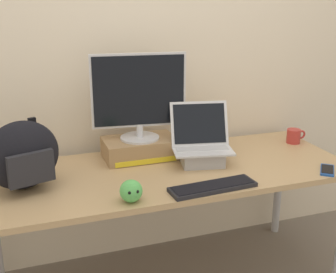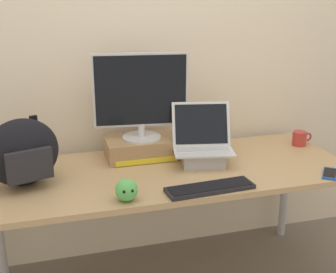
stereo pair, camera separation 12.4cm
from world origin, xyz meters
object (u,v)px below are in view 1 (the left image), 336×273
(plush_toy, at_px, (131,191))
(desktop_monitor, at_px, (139,97))
(external_keyboard, at_px, (213,187))
(messenger_backpack, at_px, (22,155))
(cell_phone, at_px, (327,170))
(open_laptop, at_px, (201,151))
(toner_box_yellow, at_px, (140,148))
(coffee_mug, at_px, (294,136))

(plush_toy, bearing_deg, desktop_monitor, 70.13)
(external_keyboard, distance_m, messenger_backpack, 0.90)
(desktop_monitor, xyz_separation_m, messenger_backpack, (-0.62, -0.21, -0.19))
(external_keyboard, height_order, cell_phone, external_keyboard)
(open_laptop, xyz_separation_m, external_keyboard, (-0.08, -0.34, -0.06))
(messenger_backpack, distance_m, cell_phone, 1.53)
(open_laptop, relative_size, cell_phone, 2.20)
(open_laptop, distance_m, plush_toy, 0.59)
(open_laptop, relative_size, messenger_backpack, 0.92)
(open_laptop, height_order, cell_phone, open_laptop)
(toner_box_yellow, bearing_deg, desktop_monitor, -99.56)
(open_laptop, distance_m, coffee_mug, 0.68)
(toner_box_yellow, relative_size, plush_toy, 3.93)
(desktop_monitor, bearing_deg, plush_toy, -102.88)
(external_keyboard, bearing_deg, plush_toy, 176.44)
(desktop_monitor, xyz_separation_m, plush_toy, (-0.19, -0.52, -0.30))
(messenger_backpack, distance_m, plush_toy, 0.55)
(desktop_monitor, bearing_deg, toner_box_yellow, 87.43)
(external_keyboard, relative_size, cell_phone, 2.63)
(external_keyboard, distance_m, coffee_mug, 0.88)
(desktop_monitor, height_order, coffee_mug, desktop_monitor)
(open_laptop, xyz_separation_m, coffee_mug, (0.67, 0.12, -0.02))
(toner_box_yellow, distance_m, open_laptop, 0.35)
(coffee_mug, bearing_deg, toner_box_yellow, 176.28)
(desktop_monitor, height_order, open_laptop, desktop_monitor)
(messenger_backpack, xyz_separation_m, plush_toy, (0.44, -0.31, -0.11))
(desktop_monitor, bearing_deg, open_laptop, -24.70)
(desktop_monitor, relative_size, open_laptop, 1.43)
(plush_toy, bearing_deg, toner_box_yellow, 70.15)
(external_keyboard, relative_size, plush_toy, 4.22)
(messenger_backpack, height_order, cell_phone, messenger_backpack)
(cell_phone, bearing_deg, toner_box_yellow, -172.26)
(messenger_backpack, bearing_deg, open_laptop, -15.14)
(desktop_monitor, relative_size, plush_toy, 5.04)
(cell_phone, bearing_deg, plush_toy, -141.17)
(desktop_monitor, bearing_deg, external_keyboard, -61.01)
(cell_phone, bearing_deg, open_laptop, -171.59)
(toner_box_yellow, distance_m, coffee_mug, 0.97)
(plush_toy, bearing_deg, external_keyboard, 0.13)
(external_keyboard, bearing_deg, cell_phone, -2.97)
(toner_box_yellow, xyz_separation_m, plush_toy, (-0.19, -0.52, -0.00))
(open_laptop, bearing_deg, external_keyboard, -92.37)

